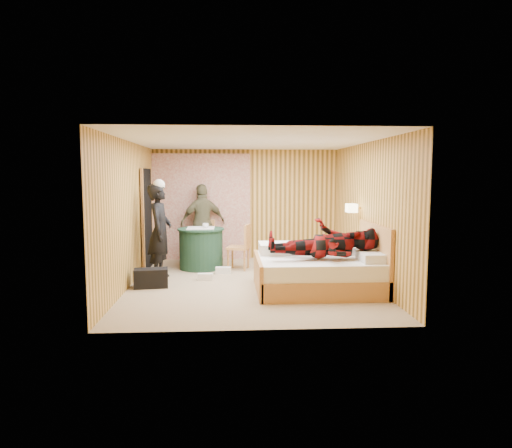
{
  "coord_description": "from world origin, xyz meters",
  "views": [
    {
      "loc": [
        -0.38,
        -7.97,
        1.91
      ],
      "look_at": [
        0.1,
        0.08,
        1.05
      ],
      "focal_mm": 32.0,
      "sensor_mm": 36.0,
      "label": 1
    }
  ],
  "objects": [
    {
      "name": "cup_table",
      "position": [
        -0.86,
        1.3,
        0.89
      ],
      "size": [
        0.13,
        0.13,
        0.1
      ],
      "primitive_type": "imported",
      "rotation": [
        0.0,
        0.0,
        -0.09
      ],
      "color": "silver",
      "rests_on": "round_table"
    },
    {
      "name": "book_lower",
      "position": [
        1.88,
        0.35,
        0.55
      ],
      "size": [
        0.26,
        0.28,
        0.02
      ],
      "primitive_type": "imported",
      "rotation": [
        0.0,
        0.0,
        0.6
      ],
      "color": "silver",
      "rests_on": "nightstand"
    },
    {
      "name": "floor",
      "position": [
        0.0,
        0.0,
        0.0
      ],
      "size": [
        4.2,
        5.0,
        0.01
      ],
      "primitive_type": "cube",
      "color": "tan",
      "rests_on": "ground"
    },
    {
      "name": "wall_right",
      "position": [
        2.1,
        0.0,
        1.25
      ],
      "size": [
        0.02,
        5.0,
        2.5
      ],
      "primitive_type": "cube",
      "color": "#F4BC5E",
      "rests_on": "floor"
    },
    {
      "name": "sneaker_right",
      "position": [
        -0.5,
        0.8,
        0.07
      ],
      "size": [
        0.3,
        0.14,
        0.13
      ],
      "primitive_type": "cube",
      "rotation": [
        0.0,
        0.0,
        -0.05
      ],
      "color": "silver",
      "rests_on": "floor"
    },
    {
      "name": "man_at_table",
      "position": [
        -0.96,
        2.15,
        0.86
      ],
      "size": [
        1.09,
        0.73,
        1.72
      ],
      "primitive_type": "imported",
      "rotation": [
        0.0,
        0.0,
        3.48
      ],
      "color": "brown",
      "rests_on": "floor"
    },
    {
      "name": "wall_back",
      "position": [
        0.0,
        2.5,
        1.25
      ],
      "size": [
        4.2,
        0.02,
        2.5
      ],
      "primitive_type": "cube",
      "color": "#F4BC5E",
      "rests_on": "floor"
    },
    {
      "name": "doorway",
      "position": [
        -2.06,
        1.4,
        1.02
      ],
      "size": [
        0.06,
        0.9,
        2.05
      ],
      "primitive_type": "cube",
      "color": "black",
      "rests_on": "floor"
    },
    {
      "name": "chair_near",
      "position": [
        -0.12,
        1.18,
        0.54
      ],
      "size": [
        0.51,
        0.51,
        0.93
      ],
      "rotation": [
        0.0,
        0.0,
        -1.84
      ],
      "color": "#E4A45D",
      "rests_on": "floor"
    },
    {
      "name": "woman_standing",
      "position": [
        -1.66,
        0.46,
        0.88
      ],
      "size": [
        0.47,
        0.67,
        1.76
      ],
      "primitive_type": "imported",
      "rotation": [
        0.0,
        0.0,
        1.49
      ],
      "color": "black",
      "rests_on": "floor"
    },
    {
      "name": "round_table",
      "position": [
        -0.96,
        1.35,
        0.43
      ],
      "size": [
        0.95,
        0.95,
        0.85
      ],
      "color": "#1B3C29",
      "rests_on": "floor"
    },
    {
      "name": "man_on_bed",
      "position": [
        1.15,
        -0.77,
        0.98
      ],
      "size": [
        0.86,
        0.67,
        1.77
      ],
      "primitive_type": "imported",
      "rotation": [
        0.0,
        1.57,
        0.0
      ],
      "color": "maroon",
      "rests_on": "bed"
    },
    {
      "name": "cup_nightstand",
      "position": [
        1.88,
        0.53,
        0.59
      ],
      "size": [
        0.1,
        0.1,
        0.09
      ],
      "primitive_type": "imported",
      "rotation": [
        0.0,
        0.0,
        0.03
      ],
      "color": "silver",
      "rests_on": "nightstand"
    },
    {
      "name": "bed",
      "position": [
        1.12,
        -0.54,
        0.32
      ],
      "size": [
        2.04,
        1.61,
        1.11
      ],
      "color": "#E4A45D",
      "rests_on": "floor"
    },
    {
      "name": "chair_far",
      "position": [
        -0.94,
        2.09,
        0.54
      ],
      "size": [
        0.53,
        0.53,
        0.93
      ],
      "rotation": [
        0.0,
        0.0,
        -0.3
      ],
      "color": "#E4A45D",
      "rests_on": "floor"
    },
    {
      "name": "wall_lamp",
      "position": [
        1.92,
        0.45,
        1.3
      ],
      "size": [
        0.26,
        0.24,
        0.16
      ],
      "color": "gold",
      "rests_on": "wall_right"
    },
    {
      "name": "sneaker_left",
      "position": [
        -0.82,
        0.27,
        0.06
      ],
      "size": [
        0.29,
        0.14,
        0.12
      ],
      "primitive_type": "cube",
      "rotation": [
        0.0,
        0.0,
        -0.1
      ],
      "color": "silver",
      "rests_on": "floor"
    },
    {
      "name": "ceiling",
      "position": [
        0.0,
        0.0,
        2.5
      ],
      "size": [
        4.2,
        5.0,
        0.01
      ],
      "primitive_type": "cube",
      "color": "white",
      "rests_on": "wall_back"
    },
    {
      "name": "book_upper",
      "position": [
        1.88,
        0.35,
        0.57
      ],
      "size": [
        0.27,
        0.28,
        0.02
      ],
      "primitive_type": "imported",
      "rotation": [
        0.0,
        0.0,
        -0.71
      ],
      "color": "silver",
      "rests_on": "nightstand"
    },
    {
      "name": "nightstand",
      "position": [
        1.88,
        0.4,
        0.28
      ],
      "size": [
        0.42,
        0.56,
        0.54
      ],
      "color": "#E4A45D",
      "rests_on": "floor"
    },
    {
      "name": "duffel_bag",
      "position": [
        -1.72,
        -0.22,
        0.16
      ],
      "size": [
        0.6,
        0.37,
        0.32
      ],
      "primitive_type": "cube",
      "rotation": [
        0.0,
        0.0,
        0.13
      ],
      "color": "black",
      "rests_on": "floor"
    },
    {
      "name": "wall_left",
      "position": [
        -2.1,
        0.0,
        1.25
      ],
      "size": [
        0.02,
        5.0,
        2.5
      ],
      "primitive_type": "cube",
      "color": "#F4BC5E",
      "rests_on": "floor"
    },
    {
      "name": "curtain",
      "position": [
        -1.0,
        2.43,
        1.2
      ],
      "size": [
        2.2,
        0.08,
        2.4
      ],
      "primitive_type": "cube",
      "color": "beige",
      "rests_on": "floor"
    }
  ]
}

